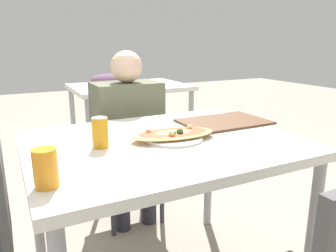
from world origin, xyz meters
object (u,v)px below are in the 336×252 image
soda_can (100,132)px  dining_table (163,156)px  chair_far_seated (124,143)px  pizza_main (173,135)px  drink_glass (46,168)px  person_seated (129,125)px

soda_can → dining_table: bearing=-4.4°
chair_far_seated → pizza_main: size_ratio=2.34×
pizza_main → soda_can: soda_can is taller
dining_table → drink_glass: size_ratio=9.76×
chair_far_seated → pizza_main: bearing=86.9°
dining_table → drink_glass: drink_glass is taller
dining_table → person_seated: bearing=82.7°
pizza_main → soda_can: (-0.32, 0.03, 0.04)m
chair_far_seated → drink_glass: chair_far_seated is taller
person_seated → drink_glass: (-0.61, -0.95, 0.16)m
chair_far_seated → person_seated: bearing=90.0°
dining_table → pizza_main: (0.04, -0.01, 0.10)m
dining_table → chair_far_seated: bearing=83.8°
drink_glass → soda_can: bearing=50.3°
dining_table → soda_can: (-0.27, 0.02, 0.14)m
person_seated → drink_glass: size_ratio=9.60×
chair_far_seated → person_seated: size_ratio=0.82×
pizza_main → drink_glass: drink_glass is taller
dining_table → chair_far_seated: (0.09, 0.79, -0.18)m
pizza_main → soda_can: 0.32m
chair_far_seated → soda_can: size_ratio=7.44×
drink_glass → pizza_main: bearing=24.9°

